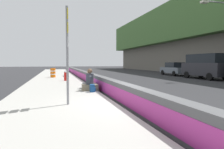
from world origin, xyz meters
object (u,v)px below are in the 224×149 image
object	(u,v)px
route_sign_post	(67,48)
seated_person_foreground	(90,83)
parked_car_third	(205,66)
backpack	(92,88)
street_lamp	(222,32)
parked_car_fourth	(174,69)
construction_barrel	(53,73)
seated_person_middle	(89,82)
fire_hydrant	(65,75)

from	to	relation	value
route_sign_post	seated_person_foreground	bearing A→B (deg)	-21.59
seated_person_foreground	parked_car_third	world-z (taller)	parked_car_third
backpack	parked_car_third	bearing A→B (deg)	-62.36
parked_car_third	seated_person_foreground	bearing A→B (deg)	115.23
street_lamp	parked_car_fourth	world-z (taller)	street_lamp
street_lamp	parked_car_third	distance (m)	3.59
construction_barrel	parked_car_fourth	world-z (taller)	parked_car_fourth
street_lamp	seated_person_middle	bearing A→B (deg)	106.85
route_sign_post	street_lamp	distance (m)	17.77
street_lamp	route_sign_post	bearing A→B (deg)	119.54
construction_barrel	parked_car_third	distance (m)	15.71
seated_person_middle	street_lamp	xyz separation A→B (m)	(4.18, -13.79, 4.18)
backpack	parked_car_fourth	world-z (taller)	parked_car_fourth
route_sign_post	parked_car_fourth	world-z (taller)	route_sign_post
fire_hydrant	street_lamp	world-z (taller)	street_lamp
parked_car_fourth	street_lamp	bearing A→B (deg)	-173.80
construction_barrel	fire_hydrant	bearing A→B (deg)	-165.91
fire_hydrant	parked_car_third	distance (m)	13.95
route_sign_post	backpack	xyz separation A→B (m)	(2.89, -1.43, -1.90)
parked_car_third	backpack	bearing A→B (deg)	117.64
route_sign_post	seated_person_foreground	xyz separation A→B (m)	(3.56, -1.41, -1.72)
street_lamp	parked_car_third	bearing A→B (deg)	46.24
seated_person_middle	street_lamp	world-z (taller)	street_lamp
construction_barrel	seated_person_middle	bearing A→B (deg)	-167.21
fire_hydrant	seated_person_foreground	xyz separation A→B (m)	(-6.42, -1.03, -0.07)
fire_hydrant	parked_car_third	size ratio (longest dim) A/B	0.17
backpack	construction_barrel	world-z (taller)	construction_barrel
route_sign_post	backpack	distance (m)	3.75
seated_person_foreground	street_lamp	size ratio (longest dim) A/B	0.16
route_sign_post	parked_car_fourth	distance (m)	21.38
seated_person_foreground	street_lamp	bearing A→B (deg)	-69.80
route_sign_post	parked_car_fourth	xyz separation A→B (m)	(15.60, -14.56, -1.37)
route_sign_post	construction_barrel	world-z (taller)	route_sign_post
route_sign_post	fire_hydrant	size ratio (longest dim) A/B	4.09
parked_car_third	fire_hydrant	bearing A→B (deg)	88.60
seated_person_foreground	backpack	xyz separation A→B (m)	(-0.67, -0.02, -0.18)
seated_person_middle	construction_barrel	size ratio (longest dim) A/B	1.16
fire_hydrant	parked_car_third	xyz separation A→B (m)	(-0.34, -13.93, 0.77)
backpack	street_lamp	world-z (taller)	street_lamp
backpack	parked_car_third	size ratio (longest dim) A/B	0.08
fire_hydrant	parked_car_fourth	world-z (taller)	parked_car_fourth
route_sign_post	street_lamp	bearing A→B (deg)	-60.46
seated_person_foreground	parked_car_third	distance (m)	14.28
route_sign_post	seated_person_middle	world-z (taller)	route_sign_post
fire_hydrant	seated_person_middle	distance (m)	5.60
fire_hydrant	parked_car_fourth	distance (m)	15.26
fire_hydrant	seated_person_middle	bearing A→B (deg)	-168.24
route_sign_post	parked_car_fourth	bearing A→B (deg)	-43.02
seated_person_foreground	seated_person_middle	world-z (taller)	seated_person_foreground
seated_person_middle	construction_barrel	xyz separation A→B (m)	(9.75, 2.21, 0.13)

